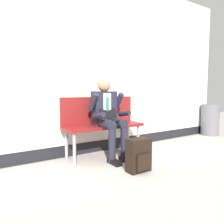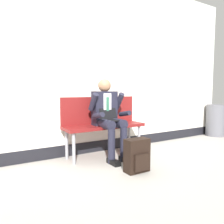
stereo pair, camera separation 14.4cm
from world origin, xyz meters
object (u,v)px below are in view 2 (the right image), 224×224
at_px(person_seated, 109,115).
at_px(backpack, 137,156).
at_px(trash_bin, 215,120).
at_px(bench_with_person, 102,120).

height_order(person_seated, backpack, person_seated).
xyz_separation_m(person_seated, backpack, (0.00, -0.75, -0.47)).
bearing_deg(person_seated, trash_bin, 3.30).
distance_m(bench_with_person, trash_bin, 3.10).
bearing_deg(person_seated, backpack, -89.97).
distance_m(backpack, trash_bin, 3.23).
bearing_deg(trash_bin, bench_with_person, 179.50).
bearing_deg(person_seated, bench_with_person, 90.00).
distance_m(person_seated, backpack, 0.88).
relative_size(bench_with_person, person_seated, 1.08).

